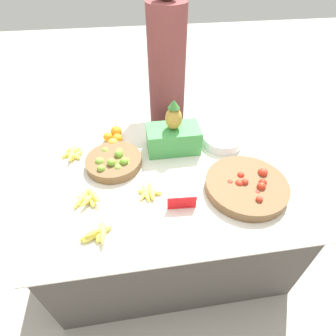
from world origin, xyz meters
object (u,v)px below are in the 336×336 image
(lime_bowl, at_px, (114,161))
(tomato_basket, at_px, (246,186))
(vendor_person, at_px, (167,95))
(price_sign, at_px, (182,203))
(produce_crate, at_px, (173,136))
(metal_bowl, at_px, (222,140))

(lime_bowl, relative_size, tomato_basket, 0.75)
(tomato_basket, xyz_separation_m, vendor_person, (-0.31, 1.10, 0.04))
(lime_bowl, xyz_separation_m, price_sign, (0.36, -0.41, 0.01))
(tomato_basket, height_order, produce_crate, produce_crate)
(price_sign, bearing_deg, metal_bowl, 57.09)
(lime_bowl, relative_size, metal_bowl, 1.26)
(lime_bowl, xyz_separation_m, vendor_person, (0.45, 0.77, 0.04))
(tomato_basket, relative_size, produce_crate, 1.27)
(produce_crate, bearing_deg, tomato_basket, -51.09)
(tomato_basket, bearing_deg, vendor_person, 105.57)
(tomato_basket, xyz_separation_m, metal_bowl, (-0.01, 0.45, 0.00))
(tomato_basket, relative_size, metal_bowl, 1.69)
(tomato_basket, relative_size, price_sign, 3.00)
(tomato_basket, height_order, metal_bowl, tomato_basket)
(lime_bowl, xyz_separation_m, metal_bowl, (0.75, 0.12, -0.00))
(price_sign, distance_m, vendor_person, 1.18)
(lime_bowl, xyz_separation_m, tomato_basket, (0.76, -0.33, -0.00))
(price_sign, distance_m, produce_crate, 0.53)
(tomato_basket, height_order, price_sign, tomato_basket)
(metal_bowl, height_order, vendor_person, vendor_person)
(price_sign, bearing_deg, vendor_person, 89.12)
(produce_crate, distance_m, vendor_person, 0.66)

